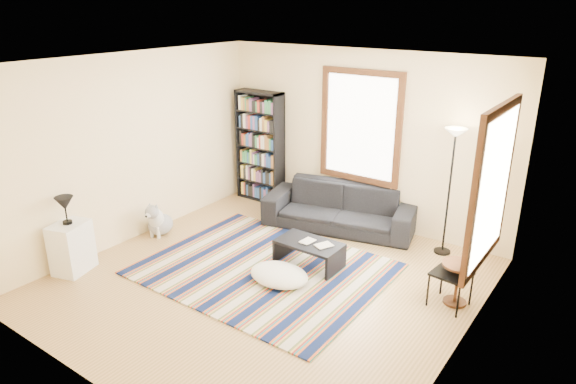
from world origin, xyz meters
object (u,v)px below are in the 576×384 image
Objects in this scene: side_table at (457,284)px; sofa at (340,207)px; dog at (160,218)px; white_cabinet at (72,247)px; floor_cushion at (279,275)px; folding_chair at (452,274)px; floor_lamp at (449,193)px; bookshelf at (260,147)px; coffee_table at (309,254)px.

sofa is at bearing 153.67° from side_table.
white_cabinet is at bearing -105.49° from dog.
floor_cushion is 0.95× the size of folding_chair.
floor_lamp reaches higher than folding_chair.
bookshelf reaches higher than white_cabinet.
dog is (-4.45, -0.73, 0.00)m from side_table.
bookshelf reaches higher than folding_chair.
side_table reaches higher than floor_cushion.
folding_chair reaches higher than floor_cushion.
bookshelf is at bearing 166.44° from folding_chair.
sofa is 1.97m from bookshelf.
bookshelf is at bearing 67.73° from dog.
sofa reaches higher than coffee_table.
folding_chair reaches higher than side_table.
side_table is 0.63× the size of folding_chair.
bookshelf reaches higher than side_table.
white_cabinet is (-2.53, -1.98, 0.17)m from coffee_table.
side_table is (2.05, 0.84, 0.17)m from floor_cushion.
side_table is (4.12, -1.40, -0.73)m from bookshelf.
floor_cushion is 0.44× the size of floor_lamp.
bookshelf is 3.18m from floor_cushion.
coffee_table is at bearing -37.38° from bookshelf.
floor_cushion is 2.41m from dog.
side_table is 5.02m from white_cabinet.
white_cabinet is (-3.90, -3.45, -0.58)m from floor_lamp.
sofa reaches higher than dog.
sofa reaches higher than side_table.
floor_cushion is 1.51× the size of dog.
floor_lamp is at bearing 13.51° from dog.
dog is at bearing -152.97° from sofa.
dog is at bearing 177.39° from floor_cushion.
sofa is 2.92× the size of floor_cushion.
folding_chair is (4.07, -1.49, -0.57)m from bookshelf.
floor_lamp is 2.16× the size of folding_chair.
floor_cushion is (2.07, -2.24, -0.90)m from bookshelf.
floor_cushion is 2.22m from side_table.
bookshelf is at bearing 142.62° from coffee_table.
side_table is at bearing 22.31° from floor_cushion.
folding_chair is (1.92, 0.15, 0.25)m from coffee_table.
floor_lamp reaches higher than coffee_table.
bookshelf is (-1.84, 0.27, 0.65)m from sofa.
white_cabinet reaches higher than side_table.
folding_chair is at bearing -5.21° from dog.
white_cabinet is (-4.45, -2.13, -0.08)m from folding_chair.
folding_chair reaches higher than dog.
sofa is 2.00m from floor_cushion.
bookshelf is 3.68× the size of dog.
bookshelf reaches higher than sofa.
bookshelf reaches higher than floor_cushion.
dog reaches higher than side_table.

